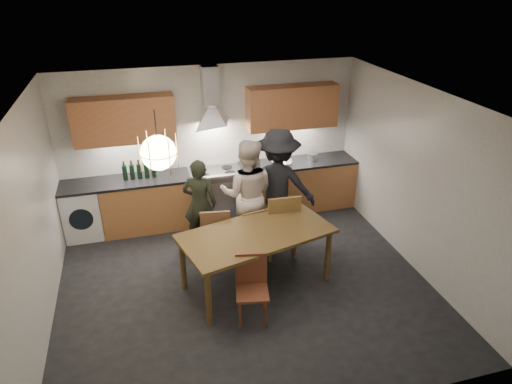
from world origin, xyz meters
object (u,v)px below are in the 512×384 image
object	(u,v)px
chair_front	(252,283)
person_mid	(247,194)
stock_pot	(313,157)
wine_bottles	(139,169)
mixing_bowl	(282,163)
chair_back_left	(215,232)
person_left	(200,203)
person_right	(278,185)
dining_table	(256,238)

from	to	relation	value
chair_front	person_mid	world-z (taller)	person_mid
stock_pot	wine_bottles	bearing A→B (deg)	179.66
mixing_bowl	stock_pot	xyz separation A→B (m)	(0.60, 0.07, 0.02)
chair_back_left	mixing_bowl	distance (m)	1.98
chair_back_left	person_left	size ratio (longest dim) A/B	0.65
stock_pot	wine_bottles	xyz separation A→B (m)	(-2.99, 0.02, 0.10)
wine_bottles	mixing_bowl	bearing A→B (deg)	-2.08
person_right	wine_bottles	world-z (taller)	person_right
person_left	mixing_bowl	size ratio (longest dim) A/B	4.15
dining_table	mixing_bowl	distance (m)	2.18
chair_front	mixing_bowl	distance (m)	2.84
chair_back_left	person_mid	xyz separation A→B (m)	(0.59, 0.43, 0.34)
dining_table	chair_front	world-z (taller)	chair_front
person_left	dining_table	bearing A→B (deg)	133.13
mixing_bowl	dining_table	bearing A→B (deg)	-117.11
chair_front	person_mid	distance (m)	1.75
dining_table	person_mid	world-z (taller)	person_mid
person_right	dining_table	bearing A→B (deg)	83.92
person_left	stock_pot	world-z (taller)	person_left
dining_table	person_left	xyz separation A→B (m)	(-0.56, 1.25, -0.02)
person_left	person_mid	world-z (taller)	person_mid
dining_table	chair_back_left	world-z (taller)	chair_back_left
dining_table	mixing_bowl	world-z (taller)	mixing_bowl
person_right	stock_pot	world-z (taller)	person_right
person_left	person_mid	xyz separation A→B (m)	(0.71, -0.18, 0.15)
person_left	person_mid	bearing A→B (deg)	-175.04
person_left	stock_pot	size ratio (longest dim) A/B	8.10
person_left	stock_pot	distance (m)	2.29
dining_table	chair_back_left	bearing A→B (deg)	110.15
person_right	wine_bottles	size ratio (longest dim) A/B	3.43
person_mid	stock_pot	size ratio (longest dim) A/B	9.82
chair_back_left	mixing_bowl	bearing A→B (deg)	-129.41
mixing_bowl	stock_pot	bearing A→B (deg)	6.63
chair_front	person_left	size ratio (longest dim) A/B	0.60
person_mid	wine_bottles	distance (m)	1.83
dining_table	chair_back_left	xyz separation A→B (m)	(-0.44, 0.64, -0.21)
person_mid	stock_pot	bearing A→B (deg)	-127.75
chair_back_left	person_left	xyz separation A→B (m)	(-0.12, 0.61, 0.19)
chair_front	person_right	distance (m)	2.02
person_right	wine_bottles	bearing A→B (deg)	1.51
dining_table	chair_back_left	distance (m)	0.80
mixing_bowl	wine_bottles	bearing A→B (deg)	177.92
person_left	wine_bottles	size ratio (longest dim) A/B	2.71
chair_back_left	person_left	world-z (taller)	person_left
mixing_bowl	chair_back_left	bearing A→B (deg)	-137.76
person_mid	wine_bottles	world-z (taller)	person_mid
person_left	stock_pot	bearing A→B (deg)	-141.59
stock_pot	person_left	bearing A→B (deg)	-160.54
person_right	mixing_bowl	world-z (taller)	person_right
mixing_bowl	stock_pot	world-z (taller)	stock_pot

